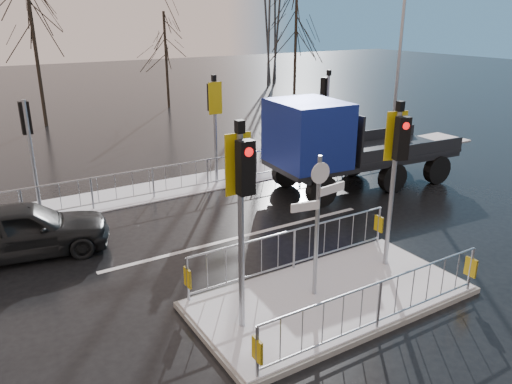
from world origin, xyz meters
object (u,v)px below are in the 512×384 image
traffic_island (331,284)px  car_far_lane (23,230)px  flatbed_truck (331,143)px  street_lamp_right (401,49)px

traffic_island → car_far_lane: traffic_island is taller
traffic_island → car_far_lane: (-5.26, 5.69, 0.31)m
flatbed_truck → traffic_island: bearing=-129.1°
flatbed_truck → street_lamp_right: street_lamp_right is taller
traffic_island → street_lamp_right: (10.58, 8.49, 4.00)m
car_far_lane → flatbed_truck: flatbed_truck is taller
car_far_lane → street_lamp_right: (15.84, 2.80, 3.69)m
traffic_island → flatbed_truck: bearing=50.9°
flatbed_truck → street_lamp_right: size_ratio=0.88×
flatbed_truck → street_lamp_right: bearing=26.0°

